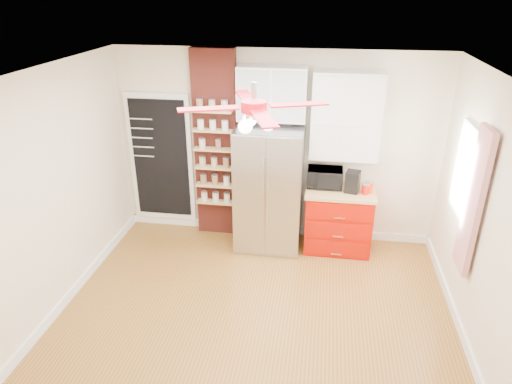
# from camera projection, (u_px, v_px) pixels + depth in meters

# --- Properties ---
(floor) EXTENTS (4.50, 4.50, 0.00)m
(floor) POSITION_uv_depth(u_px,v_px,m) (254.00, 318.00, 5.17)
(floor) COLOR #8F6024
(floor) RESTS_ON ground
(ceiling) EXTENTS (4.50, 4.50, 0.00)m
(ceiling) POSITION_uv_depth(u_px,v_px,m) (254.00, 77.00, 4.05)
(ceiling) COLOR white
(ceiling) RESTS_ON wall_back
(wall_back) EXTENTS (4.50, 0.02, 2.70)m
(wall_back) POSITION_uv_depth(u_px,v_px,m) (276.00, 148.00, 6.41)
(wall_back) COLOR beige
(wall_back) RESTS_ON floor
(wall_front) EXTENTS (4.50, 0.02, 2.70)m
(wall_front) POSITION_uv_depth(u_px,v_px,m) (204.00, 358.00, 2.81)
(wall_front) COLOR beige
(wall_front) RESTS_ON floor
(wall_left) EXTENTS (0.02, 4.00, 2.70)m
(wall_left) POSITION_uv_depth(u_px,v_px,m) (49.00, 197.00, 4.92)
(wall_left) COLOR beige
(wall_left) RESTS_ON floor
(wall_right) EXTENTS (0.02, 4.00, 2.70)m
(wall_right) POSITION_uv_depth(u_px,v_px,m) (490.00, 228.00, 4.30)
(wall_right) COLOR beige
(wall_right) RESTS_ON floor
(chalkboard) EXTENTS (0.95, 0.05, 1.95)m
(chalkboard) POSITION_uv_depth(u_px,v_px,m) (161.00, 159.00, 6.71)
(chalkboard) COLOR white
(chalkboard) RESTS_ON wall_back
(brick_pillar) EXTENTS (0.60, 0.16, 2.70)m
(brick_pillar) POSITION_uv_depth(u_px,v_px,m) (216.00, 146.00, 6.45)
(brick_pillar) COLOR maroon
(brick_pillar) RESTS_ON floor
(fridge) EXTENTS (0.90, 0.70, 1.75)m
(fridge) POSITION_uv_depth(u_px,v_px,m) (269.00, 189.00, 6.28)
(fridge) COLOR #A8A8AD
(fridge) RESTS_ON floor
(upper_glass_cabinet) EXTENTS (0.90, 0.35, 0.70)m
(upper_glass_cabinet) POSITION_uv_depth(u_px,v_px,m) (272.00, 93.00, 5.92)
(upper_glass_cabinet) COLOR white
(upper_glass_cabinet) RESTS_ON wall_back
(red_cabinet) EXTENTS (0.94, 0.64, 0.90)m
(red_cabinet) POSITION_uv_depth(u_px,v_px,m) (338.00, 219.00, 6.37)
(red_cabinet) COLOR #AC0C01
(red_cabinet) RESTS_ON floor
(upper_shelf_unit) EXTENTS (0.90, 0.30, 1.15)m
(upper_shelf_unit) POSITION_uv_depth(u_px,v_px,m) (346.00, 117.00, 5.93)
(upper_shelf_unit) COLOR white
(upper_shelf_unit) RESTS_ON wall_back
(window) EXTENTS (0.04, 0.75, 1.05)m
(window) POSITION_uv_depth(u_px,v_px,m) (466.00, 173.00, 5.03)
(window) COLOR white
(window) RESTS_ON wall_right
(curtain) EXTENTS (0.06, 0.40, 1.55)m
(curtain) POSITION_uv_depth(u_px,v_px,m) (474.00, 202.00, 4.58)
(curtain) COLOR #AD1725
(curtain) RESTS_ON wall_right
(ceiling_fan) EXTENTS (1.40, 1.40, 0.44)m
(ceiling_fan) POSITION_uv_depth(u_px,v_px,m) (254.00, 107.00, 4.16)
(ceiling_fan) COLOR silver
(ceiling_fan) RESTS_ON ceiling
(toaster_oven) EXTENTS (0.48, 0.33, 0.26)m
(toaster_oven) POSITION_uv_depth(u_px,v_px,m) (325.00, 178.00, 6.24)
(toaster_oven) COLOR black
(toaster_oven) RESTS_ON red_cabinet
(coffee_maker) EXTENTS (0.22, 0.22, 0.29)m
(coffee_maker) POSITION_uv_depth(u_px,v_px,m) (353.00, 182.00, 6.08)
(coffee_maker) COLOR black
(coffee_maker) RESTS_ON red_cabinet
(canister_left) EXTENTS (0.12, 0.12, 0.14)m
(canister_left) POSITION_uv_depth(u_px,v_px,m) (365.00, 189.00, 6.04)
(canister_left) COLOR red
(canister_left) RESTS_ON red_cabinet
(canister_right) EXTENTS (0.12, 0.12, 0.16)m
(canister_right) POSITION_uv_depth(u_px,v_px,m) (369.00, 187.00, 6.07)
(canister_right) COLOR red
(canister_right) RESTS_ON red_cabinet
(pantry_jar_oats) EXTENTS (0.09, 0.09, 0.13)m
(pantry_jar_oats) POSITION_uv_depth(u_px,v_px,m) (202.00, 144.00, 6.29)
(pantry_jar_oats) COLOR beige
(pantry_jar_oats) RESTS_ON brick_pillar
(pantry_jar_beans) EXTENTS (0.10, 0.10, 0.12)m
(pantry_jar_beans) POSITION_uv_depth(u_px,v_px,m) (218.00, 144.00, 6.30)
(pantry_jar_beans) COLOR brown
(pantry_jar_beans) RESTS_ON brick_pillar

